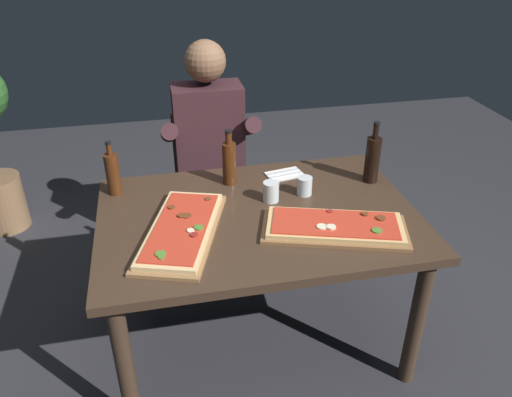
# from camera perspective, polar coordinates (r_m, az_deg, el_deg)

# --- Properties ---
(ground_plane) EXTENTS (6.40, 6.40, 0.00)m
(ground_plane) POSITION_cam_1_polar(r_m,az_deg,el_deg) (2.70, 0.23, -15.22)
(ground_plane) COLOR #2D2D33
(dining_table) EXTENTS (1.40, 0.96, 0.74)m
(dining_table) POSITION_cam_1_polar(r_m,az_deg,el_deg) (2.29, 0.26, -3.77)
(dining_table) COLOR #3D2B1E
(dining_table) RESTS_ON ground_plane
(pizza_rectangular_front) EXTENTS (0.65, 0.43, 0.05)m
(pizza_rectangular_front) POSITION_cam_1_polar(r_m,az_deg,el_deg) (2.14, 8.87, -3.18)
(pizza_rectangular_front) COLOR brown
(pizza_rectangular_front) RESTS_ON dining_table
(pizza_rectangular_left) EXTENTS (0.45, 0.67, 0.05)m
(pizza_rectangular_left) POSITION_cam_1_polar(r_m,az_deg,el_deg) (2.11, -8.36, -3.50)
(pizza_rectangular_left) COLOR olive
(pizza_rectangular_left) RESTS_ON dining_table
(wine_bottle_dark) EXTENTS (0.07, 0.07, 0.26)m
(wine_bottle_dark) POSITION_cam_1_polar(r_m,az_deg,el_deg) (2.44, -15.85, 2.77)
(wine_bottle_dark) COLOR #47230F
(wine_bottle_dark) RESTS_ON dining_table
(oil_bottle_amber) EXTENTS (0.07, 0.07, 0.28)m
(oil_bottle_amber) POSITION_cam_1_polar(r_m,az_deg,el_deg) (2.44, -3.04, 4.14)
(oil_bottle_amber) COLOR #47230F
(oil_bottle_amber) RESTS_ON dining_table
(vinegar_bottle_green) EXTENTS (0.07, 0.07, 0.31)m
(vinegar_bottle_green) POSITION_cam_1_polar(r_m,az_deg,el_deg) (2.52, 12.99, 4.42)
(vinegar_bottle_green) COLOR black
(vinegar_bottle_green) RESTS_ON dining_table
(tumbler_near_camera) EXTENTS (0.07, 0.07, 0.09)m
(tumbler_near_camera) POSITION_cam_1_polar(r_m,az_deg,el_deg) (2.31, 1.70, 0.79)
(tumbler_near_camera) COLOR silver
(tumbler_near_camera) RESTS_ON dining_table
(tumbler_far_side) EXTENTS (0.07, 0.07, 0.09)m
(tumbler_far_side) POSITION_cam_1_polar(r_m,az_deg,el_deg) (2.38, 5.50, 1.42)
(tumbler_far_side) COLOR silver
(tumbler_far_side) RESTS_ON dining_table
(napkin_cutlery_set) EXTENTS (0.20, 0.14, 0.01)m
(napkin_cutlery_set) POSITION_cam_1_polar(r_m,az_deg,el_deg) (2.56, 3.24, 2.74)
(napkin_cutlery_set) COLOR white
(napkin_cutlery_set) RESTS_ON dining_table
(diner_chair) EXTENTS (0.44, 0.44, 0.87)m
(diner_chair) POSITION_cam_1_polar(r_m,az_deg,el_deg) (3.08, -5.25, 2.22)
(diner_chair) COLOR #3D2B1E
(diner_chair) RESTS_ON ground_plane
(seated_diner) EXTENTS (0.53, 0.41, 1.33)m
(seated_diner) POSITION_cam_1_polar(r_m,az_deg,el_deg) (2.86, -5.17, 5.66)
(seated_diner) COLOR #23232D
(seated_diner) RESTS_ON ground_plane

